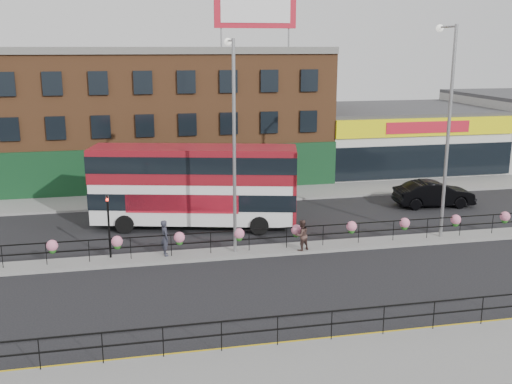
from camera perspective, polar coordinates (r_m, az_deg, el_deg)
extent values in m
plane|color=black|center=(31.40, 1.14, -5.71)|extent=(120.00, 120.00, 0.00)
cube|color=gray|center=(20.90, 8.93, -16.23)|extent=(60.00, 4.00, 0.15)
cube|color=gray|center=(42.67, -2.51, -0.36)|extent=(60.00, 4.00, 0.15)
cube|color=gray|center=(31.38, 1.14, -5.58)|extent=(60.00, 1.60, 0.15)
cube|color=gold|center=(22.82, 6.83, -13.62)|extent=(60.00, 0.10, 0.01)
cube|color=gold|center=(22.67, 6.98, -13.82)|extent=(60.00, 0.10, 0.01)
cube|color=brown|center=(49.21, -8.77, 7.21)|extent=(25.00, 12.00, 10.00)
cube|color=#3F3F42|center=(48.91, -8.99, 13.22)|extent=(25.00, 12.00, 0.30)
cube|color=#0F371B|center=(43.73, -8.13, 2.05)|extent=(25.00, 0.25, 3.40)
cube|color=silver|center=(54.46, 12.91, 4.99)|extent=(15.00, 12.00, 5.00)
cube|color=#3F3F42|center=(54.13, 13.06, 7.76)|extent=(15.00, 12.00, 0.30)
cube|color=yellow|center=(48.82, 16.00, 5.97)|extent=(15.00, 0.25, 1.40)
cube|color=red|center=(48.71, 16.07, 5.95)|extent=(7.00, 0.10, 0.90)
cube|color=black|center=(49.23, 15.80, 2.85)|extent=(15.00, 0.25, 2.60)
cube|color=red|center=(44.88, -0.06, 17.24)|extent=(6.00, 0.25, 3.00)
cube|color=white|center=(44.75, -0.02, 17.25)|extent=(5.10, 0.04, 2.25)
cylinder|color=gray|center=(44.35, -3.32, 14.42)|extent=(0.12, 0.12, 1.40)
cylinder|color=gray|center=(45.38, 3.13, 14.41)|extent=(0.12, 0.12, 1.40)
cube|color=black|center=(31.01, 1.15, -3.53)|extent=(30.00, 0.05, 0.05)
cube|color=black|center=(31.16, 1.15, -4.40)|extent=(30.00, 0.05, 0.05)
cylinder|color=black|center=(31.07, -23.03, -5.70)|extent=(0.04, 0.04, 1.10)
cylinder|color=black|center=(30.73, -19.36, -5.58)|extent=(0.04, 0.04, 1.10)
cylinder|color=black|center=(30.52, -15.62, -5.43)|extent=(0.04, 0.04, 1.10)
cylinder|color=black|center=(30.44, -11.85, -5.26)|extent=(0.04, 0.04, 1.10)
cylinder|color=black|center=(30.49, -8.08, -5.07)|extent=(0.04, 0.04, 1.10)
cylinder|color=black|center=(30.67, -4.34, -4.85)|extent=(0.04, 0.04, 1.10)
cylinder|color=black|center=(30.98, -0.66, -4.62)|extent=(0.04, 0.04, 1.10)
cylinder|color=black|center=(31.41, 2.93, -4.38)|extent=(0.04, 0.04, 1.10)
cylinder|color=black|center=(31.96, 6.41, -4.12)|extent=(0.04, 0.04, 1.10)
cylinder|color=black|center=(32.63, 9.75, -3.86)|extent=(0.04, 0.04, 1.10)
cylinder|color=black|center=(33.40, 12.95, -3.61)|extent=(0.04, 0.04, 1.10)
cylinder|color=black|center=(34.27, 15.99, -3.35)|extent=(0.04, 0.04, 1.10)
cylinder|color=black|center=(35.24, 18.88, -3.10)|extent=(0.04, 0.04, 1.10)
cylinder|color=black|center=(36.29, 21.60, -2.85)|extent=(0.04, 0.04, 1.10)
sphere|color=#D57091|center=(30.57, -18.85, -4.85)|extent=(0.56, 0.56, 0.56)
sphere|color=#21621B|center=(30.64, -18.81, -5.26)|extent=(0.36, 0.36, 0.36)
sphere|color=#D57091|center=(30.32, -13.10, -4.60)|extent=(0.56, 0.56, 0.56)
sphere|color=#21621B|center=(30.40, -13.07, -5.01)|extent=(0.36, 0.36, 0.36)
sphere|color=#D57091|center=(30.39, -7.32, -4.31)|extent=(0.56, 0.56, 0.56)
sphere|color=#21621B|center=(30.46, -7.31, -4.72)|extent=(0.36, 0.36, 0.36)
sphere|color=#D57091|center=(30.76, -1.63, -3.97)|extent=(0.56, 0.56, 0.56)
sphere|color=#21621B|center=(30.83, -1.63, -4.38)|extent=(0.36, 0.36, 0.36)
sphere|color=#D57091|center=(31.42, 3.87, -3.62)|extent=(0.56, 0.56, 0.56)
sphere|color=#21621B|center=(31.49, 3.86, -4.02)|extent=(0.36, 0.36, 0.36)
sphere|color=#D57091|center=(32.36, 9.09, -3.24)|extent=(0.56, 0.56, 0.56)
sphere|color=#21621B|center=(32.43, 9.08, -3.63)|extent=(0.36, 0.36, 0.36)
sphere|color=#D57091|center=(33.56, 13.98, -2.87)|extent=(0.56, 0.56, 0.56)
sphere|color=#21621B|center=(33.62, 13.96, -3.25)|extent=(0.36, 0.36, 0.36)
sphere|color=#D57091|center=(34.98, 18.49, -2.51)|extent=(0.56, 0.56, 0.56)
sphere|color=#21621B|center=(35.04, 18.47, -2.87)|extent=(0.36, 0.36, 0.36)
sphere|color=#D57091|center=(36.60, 22.63, -2.16)|extent=(0.56, 0.56, 0.56)
sphere|color=#21621B|center=(36.65, 22.60, -2.51)|extent=(0.36, 0.36, 0.36)
cube|color=black|center=(21.41, 2.09, -11.74)|extent=(20.00, 0.05, 0.05)
cube|color=black|center=(21.62, 2.07, -12.93)|extent=(20.00, 0.05, 0.05)
cylinder|color=black|center=(21.37, -19.95, -14.32)|extent=(0.04, 0.04, 1.10)
cylinder|color=black|center=(21.16, -14.42, -14.19)|extent=(0.04, 0.04, 1.10)
cylinder|color=black|center=(21.13, -8.83, -13.93)|extent=(0.04, 0.04, 1.10)
cylinder|color=black|center=(21.30, -3.30, -13.55)|extent=(0.04, 0.04, 1.10)
cylinder|color=black|center=(21.65, 2.07, -13.06)|extent=(0.04, 0.04, 1.10)
cylinder|color=black|center=(22.17, 7.22, -12.48)|extent=(0.04, 0.04, 1.10)
cylinder|color=black|center=(22.86, 12.06, -11.85)|extent=(0.04, 0.04, 1.10)
cylinder|color=black|center=(23.70, 16.57, -11.18)|extent=(0.04, 0.04, 1.10)
cylinder|color=black|center=(24.67, 20.73, -10.50)|extent=(0.04, 0.04, 1.10)
cube|color=white|center=(35.09, -5.91, 0.68)|extent=(12.09, 5.46, 4.29)
cube|color=maroon|center=(34.84, -5.96, 2.66)|extent=(12.16, 5.53, 1.93)
cube|color=black|center=(35.27, -5.88, -0.50)|extent=(12.18, 5.56, 0.96)
cube|color=black|center=(34.81, -5.97, 2.92)|extent=(12.21, 5.58, 0.96)
cube|color=maroon|center=(34.67, -6.00, 4.19)|extent=(12.09, 5.46, 0.13)
cube|color=maroon|center=(34.77, 3.67, 0.61)|extent=(0.86, 2.71, 4.29)
cube|color=red|center=(34.06, -7.08, -1.15)|extent=(6.25, 1.60, 1.07)
cylinder|color=black|center=(35.09, -12.39, -3.01)|extent=(1.12, 0.57, 1.07)
cylinder|color=black|center=(37.58, -11.40, -1.84)|extent=(1.12, 0.57, 1.07)
cylinder|color=black|center=(34.01, 0.32, -3.22)|extent=(1.12, 0.57, 1.07)
cylinder|color=black|center=(36.58, 0.45, -2.00)|extent=(1.12, 0.57, 1.07)
imported|color=black|center=(41.64, 16.58, -0.16)|extent=(2.62, 5.50, 1.72)
imported|color=#2B2C38|center=(30.53, -8.66, -4.33)|extent=(0.80, 0.64, 1.83)
imported|color=#47302B|center=(31.03, 4.36, -4.12)|extent=(1.21, 1.15, 1.62)
cylinder|color=gray|center=(29.67, -2.09, 4.08)|extent=(0.17, 0.17, 10.67)
cylinder|color=gray|center=(30.04, -2.45, 14.21)|extent=(0.11, 1.60, 0.11)
sphere|color=silver|center=(30.83, -2.70, 14.10)|extent=(0.38, 0.38, 0.38)
cylinder|color=gray|center=(33.67, 17.83, 5.22)|extent=(0.18, 0.18, 11.40)
cylinder|color=gray|center=(34.11, 17.81, 14.76)|extent=(0.11, 1.71, 0.11)
sphere|color=silver|center=(34.86, 17.09, 14.68)|extent=(0.41, 0.41, 0.41)
cylinder|color=black|center=(30.53, -13.83, -3.24)|extent=(0.10, 0.10, 3.20)
imported|color=black|center=(30.11, -14.00, -0.33)|extent=(0.15, 0.18, 0.90)
sphere|color=#FF190C|center=(30.04, -13.99, -0.72)|extent=(0.14, 0.14, 0.14)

